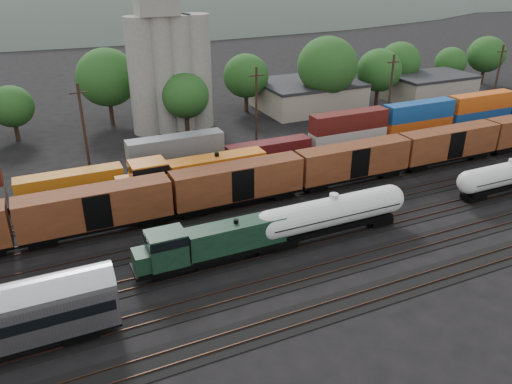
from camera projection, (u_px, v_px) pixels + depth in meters
name	position (u px, v px, depth m)	size (l,w,h in m)	color
ground	(240.00, 230.00, 52.04)	(600.00, 600.00, 0.00)	black
tracks	(240.00, 230.00, 52.02)	(180.00, 33.20, 0.20)	black
green_locomotive	(208.00, 244.00, 44.97)	(15.60, 2.75, 4.13)	black
tank_car_a	(333.00, 213.00, 49.83)	(16.98, 3.04, 4.45)	white
tank_car_b	(509.00, 174.00, 59.24)	(15.56, 2.79, 4.08)	white
orange_locomotive	(191.00, 175.00, 58.35)	(19.60, 3.27, 4.90)	black
boxcar_string	(238.00, 182.00, 55.57)	(169.00, 2.90, 4.20)	black
container_wall	(131.00, 168.00, 60.23)	(165.00, 2.60, 5.80)	black
grain_silo	(169.00, 60.00, 78.14)	(13.40, 5.00, 29.00)	gray
industrial_sheds	(193.00, 113.00, 82.48)	(119.38, 17.26, 5.10)	#9E937F
tree_band	(99.00, 90.00, 76.34)	(162.44, 23.10, 13.62)	black
utility_poles	(176.00, 117.00, 67.52)	(122.20, 0.36, 12.00)	black
distant_hills	(101.00, 48.00, 283.81)	(860.00, 286.00, 130.00)	#59665B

